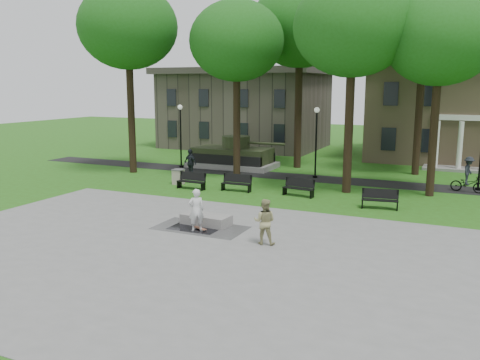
{
  "coord_description": "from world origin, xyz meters",
  "views": [
    {
      "loc": [
        9.95,
        -20.47,
        6.15
      ],
      "look_at": [
        -0.65,
        2.62,
        1.4
      ],
      "focal_mm": 38.0,
      "sensor_mm": 36.0,
      "label": 1
    }
  ],
  "objects_px": {
    "friend_watching": "(265,222)",
    "cyclist": "(468,178)",
    "concrete_block": "(206,219)",
    "trash_bin": "(178,177)",
    "park_bench_0": "(192,180)",
    "skateboarder": "(196,210)"
  },
  "relations": [
    {
      "from": "cyclist",
      "to": "park_bench_0",
      "type": "relative_size",
      "value": 1.15
    },
    {
      "from": "concrete_block",
      "to": "friend_watching",
      "type": "relative_size",
      "value": 1.22
    },
    {
      "from": "skateboarder",
      "to": "friend_watching",
      "type": "relative_size",
      "value": 1.01
    },
    {
      "from": "park_bench_0",
      "to": "trash_bin",
      "type": "xyz_separation_m",
      "value": [
        -1.5,
        0.91,
        -0.04
      ]
    },
    {
      "from": "concrete_block",
      "to": "cyclist",
      "type": "xyz_separation_m",
      "value": [
        10.51,
        12.59,
        0.61
      ]
    },
    {
      "from": "friend_watching",
      "to": "cyclist",
      "type": "relative_size",
      "value": 0.86
    },
    {
      "from": "concrete_block",
      "to": "trash_bin",
      "type": "xyz_separation_m",
      "value": [
        -6.11,
        7.63,
        0.24
      ]
    },
    {
      "from": "concrete_block",
      "to": "park_bench_0",
      "type": "distance_m",
      "value": 8.16
    },
    {
      "from": "skateboarder",
      "to": "cyclist",
      "type": "relative_size",
      "value": 0.87
    },
    {
      "from": "park_bench_0",
      "to": "cyclist",
      "type": "bearing_deg",
      "value": 23.79
    },
    {
      "from": "friend_watching",
      "to": "park_bench_0",
      "type": "height_order",
      "value": "friend_watching"
    },
    {
      "from": "cyclist",
      "to": "park_bench_0",
      "type": "bearing_deg",
      "value": 121.53
    },
    {
      "from": "skateboarder",
      "to": "cyclist",
      "type": "bearing_deg",
      "value": -167.32
    },
    {
      "from": "friend_watching",
      "to": "cyclist",
      "type": "xyz_separation_m",
      "value": [
        7.08,
        14.14,
        -0.07
      ]
    },
    {
      "from": "skateboarder",
      "to": "friend_watching",
      "type": "distance_m",
      "value": 3.36
    },
    {
      "from": "concrete_block",
      "to": "friend_watching",
      "type": "height_order",
      "value": "friend_watching"
    },
    {
      "from": "concrete_block",
      "to": "friend_watching",
      "type": "xyz_separation_m",
      "value": [
        3.43,
        -1.55,
        0.68
      ]
    },
    {
      "from": "park_bench_0",
      "to": "trash_bin",
      "type": "bearing_deg",
      "value": 151.43
    },
    {
      "from": "concrete_block",
      "to": "trash_bin",
      "type": "distance_m",
      "value": 9.78
    },
    {
      "from": "friend_watching",
      "to": "park_bench_0",
      "type": "xyz_separation_m",
      "value": [
        -8.05,
        8.27,
        -0.4
      ]
    },
    {
      "from": "friend_watching",
      "to": "trash_bin",
      "type": "bearing_deg",
      "value": -53.86
    },
    {
      "from": "concrete_block",
      "to": "friend_watching",
      "type": "bearing_deg",
      "value": -24.34
    }
  ]
}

